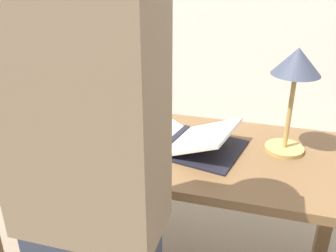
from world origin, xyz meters
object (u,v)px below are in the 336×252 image
(book_stack_tall, at_px, (47,102))
(reading_lamp, at_px, (296,72))
(person_reader, at_px, (92,212))
(book_standing_upright, at_px, (88,105))
(coffee_mug, at_px, (117,115))
(open_book, at_px, (173,136))

(book_stack_tall, bearing_deg, reading_lamp, 1.54)
(person_reader, bearing_deg, book_stack_tall, -50.58)
(book_standing_upright, xyz_separation_m, person_reader, (0.37, -0.71, 0.03))
(book_stack_tall, distance_m, coffee_mug, 0.32)
(book_stack_tall, xyz_separation_m, person_reader, (0.56, -0.68, 0.02))
(reading_lamp, xyz_separation_m, person_reader, (-0.48, -0.71, -0.19))
(reading_lamp, bearing_deg, coffee_mug, 176.82)
(coffee_mug, bearing_deg, book_standing_upright, -159.11)
(reading_lamp, xyz_separation_m, coffee_mug, (-0.73, 0.04, -0.27))
(reading_lamp, bearing_deg, open_book, -172.57)
(book_standing_upright, bearing_deg, open_book, -18.05)
(coffee_mug, distance_m, person_reader, 0.80)
(book_standing_upright, bearing_deg, reading_lamp, -10.20)
(open_book, bearing_deg, person_reader, -81.21)
(book_standing_upright, bearing_deg, book_stack_tall, 176.99)
(person_reader, bearing_deg, coffee_mug, -71.07)
(book_stack_tall, height_order, coffee_mug, book_stack_tall)
(book_stack_tall, height_order, reading_lamp, reading_lamp)
(reading_lamp, relative_size, person_reader, 0.24)
(book_stack_tall, relative_size, coffee_mug, 3.30)
(open_book, xyz_separation_m, book_stack_tall, (-0.59, 0.03, 0.07))
(open_book, height_order, person_reader, person_reader)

